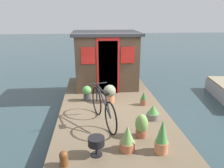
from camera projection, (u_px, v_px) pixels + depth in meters
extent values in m
plane|color=#2D4247|center=(111.00, 119.00, 6.25)|extent=(60.00, 60.00, 0.00)
cube|color=brown|center=(111.00, 106.00, 6.13)|extent=(5.90, 2.81, 0.06)
cube|color=#381E19|center=(111.00, 113.00, 6.19)|extent=(5.78, 2.76, 0.36)
cube|color=#4C3828|center=(106.00, 61.00, 7.59)|extent=(1.66, 2.06, 1.81)
cube|color=#28282B|center=(106.00, 33.00, 7.29)|extent=(1.86, 2.26, 0.10)
cube|color=maroon|center=(108.00, 68.00, 6.80)|extent=(0.04, 0.60, 1.70)
cube|color=red|center=(108.00, 66.00, 6.78)|extent=(0.03, 0.72, 1.80)
cube|color=red|center=(128.00, 55.00, 6.74)|extent=(0.03, 0.44, 0.52)
cube|color=red|center=(88.00, 56.00, 6.62)|extent=(0.03, 0.44, 0.52)
torus|color=black|center=(97.00, 101.00, 5.46)|extent=(0.71, 0.22, 0.72)
torus|color=black|center=(111.00, 118.00, 4.56)|extent=(0.71, 0.22, 0.72)
cylinder|color=black|center=(104.00, 100.00, 4.90)|extent=(0.93, 0.28, 0.50)
cylinder|color=black|center=(101.00, 89.00, 4.98)|extent=(0.60, 0.19, 0.07)
cylinder|color=black|center=(108.00, 106.00, 4.64)|extent=(0.35, 0.13, 0.45)
cylinder|color=black|center=(97.00, 93.00, 5.36)|extent=(0.12, 0.06, 0.47)
cube|color=black|center=(105.00, 93.00, 4.71)|extent=(0.22, 0.15, 0.06)
cylinder|color=black|center=(97.00, 84.00, 5.24)|extent=(0.15, 0.49, 0.02)
cylinder|color=slate|center=(153.00, 116.00, 5.30)|extent=(0.31, 0.31, 0.15)
cone|color=#4C8942|center=(153.00, 109.00, 5.25)|extent=(0.28, 0.28, 0.21)
cylinder|color=#C6754C|center=(110.00, 98.00, 6.35)|extent=(0.28, 0.28, 0.21)
sphere|color=gray|center=(110.00, 91.00, 6.28)|extent=(0.36, 0.36, 0.36)
cylinder|color=#C6754C|center=(161.00, 147.00, 4.00)|extent=(0.25, 0.25, 0.23)
cone|color=#4C8942|center=(162.00, 131.00, 3.89)|extent=(0.23, 0.23, 0.44)
cylinder|color=#935138|center=(141.00, 133.00, 4.53)|extent=(0.24, 0.24, 0.15)
ellipsoid|color=#70934C|center=(142.00, 124.00, 4.47)|extent=(0.27, 0.27, 0.42)
cylinder|color=#935138|center=(143.00, 102.00, 6.13)|extent=(0.19, 0.19, 0.17)
cone|color=#2D602D|center=(144.00, 96.00, 6.07)|extent=(0.17, 0.17, 0.21)
cylinder|color=#B2603D|center=(127.00, 146.00, 4.07)|extent=(0.29, 0.29, 0.17)
cone|color=#70934C|center=(128.00, 134.00, 3.99)|extent=(0.27, 0.27, 0.34)
cylinder|color=#38383D|center=(87.00, 97.00, 6.44)|extent=(0.21, 0.21, 0.22)
sphere|color=#4C8942|center=(87.00, 90.00, 6.38)|extent=(0.27, 0.27, 0.27)
cylinder|color=black|center=(96.00, 141.00, 3.86)|extent=(0.30, 0.30, 0.15)
cylinder|color=black|center=(96.00, 150.00, 3.92)|extent=(0.04, 0.04, 0.21)
cylinder|color=black|center=(97.00, 154.00, 3.95)|extent=(0.21, 0.21, 0.02)
cylinder|color=brown|center=(64.00, 160.00, 3.65)|extent=(0.14, 0.14, 0.20)
sphere|color=brown|center=(63.00, 155.00, 3.62)|extent=(0.15, 0.15, 0.15)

